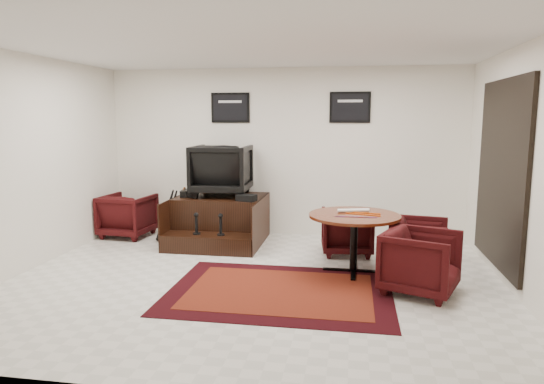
{
  "coord_description": "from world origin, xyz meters",
  "views": [
    {
      "loc": [
        1.16,
        -5.6,
        1.98
      ],
      "look_at": [
        0.08,
        0.9,
        0.97
      ],
      "focal_mm": 32.0,
      "sensor_mm": 36.0,
      "label": 1
    }
  ],
  "objects_px": {
    "meeting_table": "(354,221)",
    "table_chair_window": "(419,241)",
    "table_chair_back": "(347,229)",
    "table_chair_corner": "(421,259)",
    "shine_podium": "(220,221)",
    "armchair_side": "(128,213)",
    "shine_chair": "(222,167)"
  },
  "relations": [
    {
      "from": "table_chair_window",
      "to": "meeting_table",
      "type": "bearing_deg",
      "value": 120.55
    },
    {
      "from": "meeting_table",
      "to": "table_chair_corner",
      "type": "xyz_separation_m",
      "value": [
        0.75,
        -0.64,
        -0.27
      ]
    },
    {
      "from": "shine_podium",
      "to": "table_chair_back",
      "type": "bearing_deg",
      "value": -10.73
    },
    {
      "from": "armchair_side",
      "to": "table_chair_corner",
      "type": "distance_m",
      "value": 4.91
    },
    {
      "from": "table_chair_back",
      "to": "table_chair_corner",
      "type": "distance_m",
      "value": 1.73
    },
    {
      "from": "meeting_table",
      "to": "table_chair_back",
      "type": "distance_m",
      "value": 0.92
    },
    {
      "from": "table_chair_back",
      "to": "table_chair_window",
      "type": "xyz_separation_m",
      "value": [
        0.96,
        -0.55,
        0.0
      ]
    },
    {
      "from": "meeting_table",
      "to": "table_chair_window",
      "type": "xyz_separation_m",
      "value": [
        0.86,
        0.32,
        -0.3
      ]
    },
    {
      "from": "shine_chair",
      "to": "meeting_table",
      "type": "bearing_deg",
      "value": 144.64
    },
    {
      "from": "meeting_table",
      "to": "table_chair_corner",
      "type": "distance_m",
      "value": 1.02
    },
    {
      "from": "shine_chair",
      "to": "table_chair_window",
      "type": "relative_size",
      "value": 1.25
    },
    {
      "from": "shine_podium",
      "to": "table_chair_window",
      "type": "height_order",
      "value": "table_chair_window"
    },
    {
      "from": "armchair_side",
      "to": "meeting_table",
      "type": "xyz_separation_m",
      "value": [
        3.75,
        -1.32,
        0.27
      ]
    },
    {
      "from": "shine_chair",
      "to": "table_chair_window",
      "type": "height_order",
      "value": "shine_chair"
    },
    {
      "from": "shine_chair",
      "to": "armchair_side",
      "type": "bearing_deg",
      "value": 0.29
    },
    {
      "from": "armchair_side",
      "to": "table_chair_window",
      "type": "xyz_separation_m",
      "value": [
        4.6,
        -1.01,
        -0.03
      ]
    },
    {
      "from": "armchair_side",
      "to": "shine_podium",
      "type": "bearing_deg",
      "value": -177.0
    },
    {
      "from": "armchair_side",
      "to": "table_chair_corner",
      "type": "xyz_separation_m",
      "value": [
        4.5,
        -1.96,
        0.0
      ]
    },
    {
      "from": "shine_chair",
      "to": "table_chair_back",
      "type": "distance_m",
      "value": 2.25
    },
    {
      "from": "meeting_table",
      "to": "table_chair_window",
      "type": "bearing_deg",
      "value": 20.33
    },
    {
      "from": "armchair_side",
      "to": "table_chair_window",
      "type": "height_order",
      "value": "armchair_side"
    },
    {
      "from": "shine_chair",
      "to": "table_chair_corner",
      "type": "xyz_separation_m",
      "value": [
        2.88,
        -2.03,
        -0.79
      ]
    },
    {
      "from": "shine_podium",
      "to": "table_chair_corner",
      "type": "relative_size",
      "value": 1.83
    },
    {
      "from": "table_chair_back",
      "to": "armchair_side",
      "type": "bearing_deg",
      "value": -13.24
    },
    {
      "from": "table_chair_back",
      "to": "table_chair_corner",
      "type": "relative_size",
      "value": 0.92
    },
    {
      "from": "table_chair_corner",
      "to": "shine_podium",
      "type": "bearing_deg",
      "value": 78.46
    },
    {
      "from": "armchair_side",
      "to": "table_chair_corner",
      "type": "relative_size",
      "value": 0.99
    },
    {
      "from": "meeting_table",
      "to": "table_chair_back",
      "type": "height_order",
      "value": "meeting_table"
    },
    {
      "from": "shine_chair",
      "to": "table_chair_corner",
      "type": "bearing_deg",
      "value": 142.59
    },
    {
      "from": "shine_chair",
      "to": "table_chair_window",
      "type": "xyz_separation_m",
      "value": [
        2.98,
        -1.08,
        -0.82
      ]
    },
    {
      "from": "shine_podium",
      "to": "table_chair_corner",
      "type": "height_order",
      "value": "table_chair_corner"
    },
    {
      "from": "meeting_table",
      "to": "table_chair_corner",
      "type": "height_order",
      "value": "table_chair_corner"
    }
  ]
}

